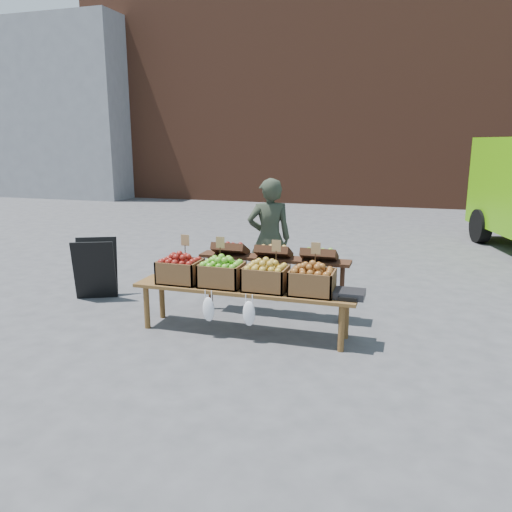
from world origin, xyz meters
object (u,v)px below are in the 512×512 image
(crate_red_apples, at_px, (266,278))
(weighing_scale, at_px, (349,294))
(vendor, at_px, (269,239))
(crate_green_apples, at_px, (312,282))
(crate_golden_apples, at_px, (180,271))
(back_table, at_px, (274,278))
(chalkboard_sign, at_px, (96,268))
(crate_russet_pears, at_px, (222,275))
(display_bench, at_px, (244,311))

(crate_red_apples, relative_size, weighing_scale, 1.47)
(vendor, bearing_deg, weighing_scale, 107.58)
(vendor, relative_size, crate_red_apples, 3.53)
(crate_green_apples, bearing_deg, crate_red_apples, 180.00)
(crate_golden_apples, bearing_deg, back_table, 35.78)
(back_table, distance_m, crate_golden_apples, 1.25)
(vendor, height_order, chalkboard_sign, vendor)
(crate_golden_apples, bearing_deg, vendor, 64.12)
(weighing_scale, bearing_deg, crate_golden_apples, 180.00)
(vendor, relative_size, crate_russet_pears, 3.53)
(crate_russet_pears, bearing_deg, crate_golden_apples, 180.00)
(crate_russet_pears, height_order, crate_red_apples, same)
(crate_russet_pears, relative_size, crate_green_apples, 1.00)
(vendor, bearing_deg, crate_russet_pears, 58.71)
(chalkboard_sign, distance_m, crate_russet_pears, 2.37)
(crate_green_apples, relative_size, weighing_scale, 1.47)
(weighing_scale, bearing_deg, crate_green_apples, 180.00)
(crate_golden_apples, xyz_separation_m, crate_russet_pears, (0.55, 0.00, 0.00))
(crate_russet_pears, bearing_deg, chalkboard_sign, 163.11)
(vendor, distance_m, display_bench, 1.61)
(vendor, xyz_separation_m, display_bench, (0.10, -1.49, -0.60))
(vendor, relative_size, weighing_scale, 5.20)
(vendor, xyz_separation_m, crate_red_apples, (0.38, -1.49, -0.17))
(vendor, xyz_separation_m, chalkboard_sign, (-2.43, -0.80, -0.43))
(vendor, distance_m, chalkboard_sign, 2.59)
(display_bench, relative_size, crate_green_apples, 5.40)
(chalkboard_sign, height_order, display_bench, chalkboard_sign)
(chalkboard_sign, height_order, crate_red_apples, chalkboard_sign)
(weighing_scale, bearing_deg, display_bench, 180.00)
(vendor, height_order, crate_green_apples, vendor)
(chalkboard_sign, bearing_deg, vendor, -6.38)
(chalkboard_sign, distance_m, crate_golden_apples, 1.86)
(back_table, relative_size, weighing_scale, 6.18)
(display_bench, height_order, crate_russet_pears, crate_russet_pears)
(back_table, bearing_deg, crate_russet_pears, -121.96)
(vendor, distance_m, crate_russet_pears, 1.51)
(chalkboard_sign, bearing_deg, crate_green_apples, -36.21)
(crate_golden_apples, distance_m, crate_russet_pears, 0.55)
(display_bench, height_order, crate_green_apples, crate_green_apples)
(back_table, bearing_deg, vendor, 109.85)
(chalkboard_sign, relative_size, back_table, 0.43)
(crate_golden_apples, bearing_deg, display_bench, 0.00)
(display_bench, bearing_deg, crate_golden_apples, 180.00)
(vendor, bearing_deg, chalkboard_sign, -6.41)
(display_bench, relative_size, crate_golden_apples, 5.40)
(crate_red_apples, xyz_separation_m, weighing_scale, (0.97, 0.00, -0.10))
(crate_red_apples, bearing_deg, crate_green_apples, 0.00)
(crate_russet_pears, relative_size, weighing_scale, 1.47)
(vendor, bearing_deg, crate_golden_apples, 39.42)
(vendor, bearing_deg, crate_green_apples, 97.25)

